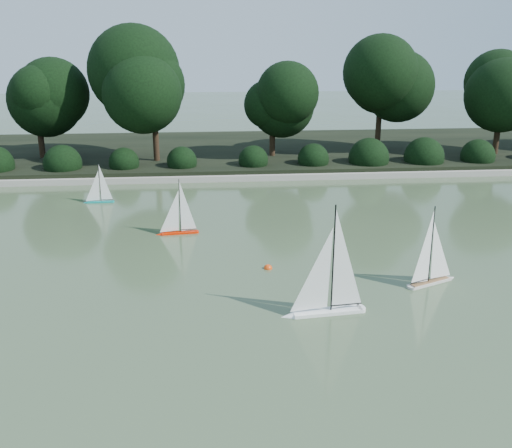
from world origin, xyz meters
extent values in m
plane|color=#314127|center=(0.00, 0.00, 0.00)|extent=(80.00, 80.00, 0.00)
cube|color=gray|center=(0.00, 9.00, 0.09)|extent=(40.00, 0.35, 0.18)
cube|color=black|center=(0.00, 13.00, 0.15)|extent=(40.00, 8.00, 0.30)
cylinder|color=black|center=(-7.00, 11.80, 0.68)|extent=(0.20, 0.20, 1.37)
sphere|color=black|center=(-7.00, 11.80, 2.38)|extent=(2.24, 2.24, 2.24)
cylinder|color=black|center=(-3.00, 10.90, 0.83)|extent=(0.20, 0.20, 1.66)
sphere|color=black|center=(-3.00, 10.90, 2.85)|extent=(2.66, 2.66, 2.66)
cylinder|color=black|center=(1.00, 11.40, 0.63)|extent=(0.20, 0.20, 1.26)
sphere|color=black|center=(1.00, 11.40, 2.21)|extent=(2.10, 2.10, 2.10)
cylinder|color=black|center=(5.00, 12.10, 0.86)|extent=(0.20, 0.20, 1.73)
sphere|color=black|center=(5.00, 12.10, 2.99)|extent=(2.80, 2.80, 2.80)
cylinder|color=black|center=(9.00, 11.00, 0.74)|extent=(0.20, 0.20, 1.48)
sphere|color=black|center=(9.00, 11.00, 2.61)|extent=(2.52, 2.52, 2.52)
sphere|color=black|center=(-6.00, 9.90, 0.45)|extent=(1.10, 1.10, 1.10)
sphere|color=black|center=(-4.00, 9.90, 0.45)|extent=(1.10, 1.10, 1.10)
sphere|color=black|center=(-2.00, 9.90, 0.45)|extent=(1.10, 1.10, 1.10)
sphere|color=black|center=(0.00, 9.90, 0.45)|extent=(1.10, 1.10, 1.10)
sphere|color=black|center=(2.00, 9.90, 0.45)|extent=(1.10, 1.10, 1.10)
sphere|color=black|center=(4.00, 9.90, 0.45)|extent=(1.10, 1.10, 1.10)
sphere|color=black|center=(6.00, 9.90, 0.45)|extent=(1.10, 1.10, 1.10)
sphere|color=black|center=(8.00, 9.90, 0.45)|extent=(1.10, 1.10, 1.10)
cube|color=white|center=(0.55, -0.18, 0.06)|extent=(1.16, 0.34, 0.11)
cone|color=white|center=(-0.11, -0.25, 0.06)|extent=(0.25, 0.25, 0.23)
cylinder|color=white|center=(1.12, -0.12, 0.06)|extent=(0.15, 0.15, 0.11)
cylinder|color=black|center=(0.61, -0.17, 1.00)|extent=(0.03, 0.03, 1.78)
cylinder|color=black|center=(0.86, -0.15, 0.18)|extent=(0.53, 0.07, 0.02)
cube|color=beige|center=(2.65, 0.81, 0.05)|extent=(0.92, 0.53, 0.09)
cone|color=beige|center=(3.14, 1.02, 0.05)|extent=(0.24, 0.24, 0.18)
cylinder|color=beige|center=(2.23, 0.63, 0.05)|extent=(0.14, 0.14, 0.09)
cube|color=olive|center=(2.65, 0.81, 0.10)|extent=(0.83, 0.46, 0.01)
cylinder|color=black|center=(2.61, 0.79, 0.80)|extent=(0.02, 0.02, 1.42)
cylinder|color=black|center=(2.42, 0.71, 0.15)|extent=(0.39, 0.18, 0.01)
cube|color=red|center=(-2.00, 4.03, 0.04)|extent=(0.81, 0.24, 0.08)
cone|color=red|center=(-2.46, 3.98, 0.04)|extent=(0.18, 0.18, 0.16)
cylinder|color=red|center=(-1.60, 4.07, 0.04)|extent=(0.11, 0.11, 0.08)
cylinder|color=black|center=(-1.96, 4.04, 0.70)|extent=(0.02, 0.02, 1.23)
cylinder|color=black|center=(-1.78, 4.05, 0.13)|extent=(0.36, 0.05, 0.01)
cube|color=#0B867F|center=(-4.24, 6.84, 0.03)|extent=(0.69, 0.16, 0.07)
cone|color=#0B867F|center=(-4.64, 6.82, 0.03)|extent=(0.14, 0.14, 0.14)
cylinder|color=#0B867F|center=(-3.90, 6.85, 0.03)|extent=(0.08, 0.08, 0.07)
cylinder|color=black|center=(-4.21, 6.84, 0.60)|extent=(0.01, 0.01, 1.06)
cylinder|color=black|center=(-4.06, 6.84, 0.11)|extent=(0.32, 0.02, 0.01)
sphere|color=#E8410C|center=(-0.21, 1.78, 0.00)|extent=(0.16, 0.16, 0.16)
camera|label=1|loc=(-1.35, -8.38, 4.25)|focal=40.00mm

